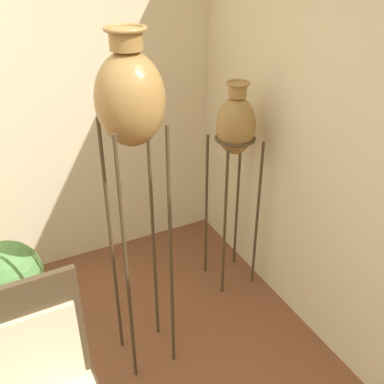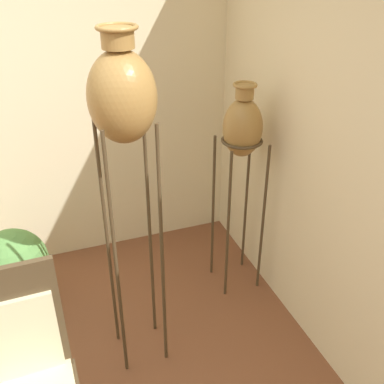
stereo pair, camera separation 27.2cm
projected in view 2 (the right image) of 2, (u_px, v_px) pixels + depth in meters
name	position (u px, v px, depth m)	size (l,w,h in m)	color
vase_stand_tall	(123.00, 103.00, 2.10)	(0.33, 0.33, 1.98)	#473823
vase_stand_medium	(242.00, 132.00, 2.89)	(0.29, 0.29, 1.53)	#473823
chair	(23.00, 377.00, 1.94)	(0.46, 0.46, 1.15)	#473823
potted_plant	(14.00, 268.00, 3.06)	(0.47, 0.47, 0.62)	olive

